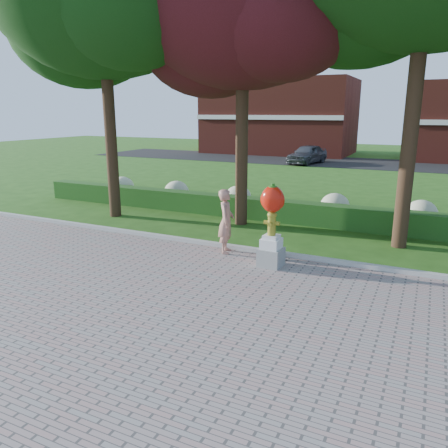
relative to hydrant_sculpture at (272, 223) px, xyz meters
name	(u,v)px	position (x,y,z in m)	size (l,w,h in m)	color
ground	(217,291)	(-0.56, -2.07, -1.21)	(100.00, 100.00, 0.00)	#234E13
walkway	(99,386)	(-0.56, -6.07, -1.19)	(40.00, 14.00, 0.04)	gray
curb	(263,252)	(-0.56, 0.93, -1.14)	(40.00, 0.18, 0.15)	#ADADA5
lawn_hedge	(302,213)	(-0.56, 4.93, -0.81)	(24.00, 0.70, 0.80)	#134416
hydrangea_row	(323,205)	(0.01, 5.93, -0.66)	(20.10, 1.10, 0.99)	#B5C092
street	(374,164)	(-0.56, 25.93, -1.20)	(50.00, 8.00, 0.02)	black
building_left	(280,117)	(-10.56, 31.93, 2.29)	(14.00, 8.00, 7.00)	maroon
tree_mid_left	(241,9)	(-2.67, 4.01, 6.09)	(8.25, 7.04, 10.69)	black
hydrant_sculpture	(272,223)	(0.00, 0.00, 0.00)	(0.65, 0.63, 2.21)	gray
woman	(226,221)	(-1.56, 0.53, -0.24)	(0.68, 0.45, 1.86)	#A87160
parked_car	(307,154)	(-5.43, 23.68, -0.45)	(1.76, 4.37, 1.49)	#3E4046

